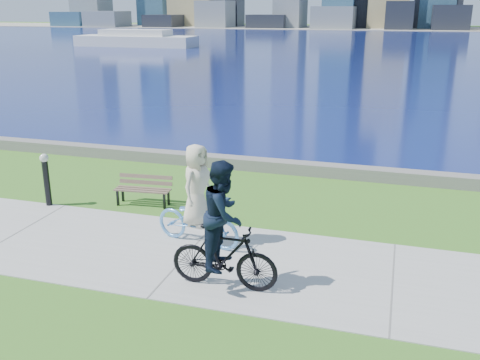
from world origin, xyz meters
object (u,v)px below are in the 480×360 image
object	(u,v)px
bollard_lamp	(46,176)
cyclist_man	(224,236)
park_bench	(144,187)
cyclist_woman	(197,208)

from	to	relation	value
bollard_lamp	cyclist_man	bearing A→B (deg)	-25.69
park_bench	bollard_lamp	xyz separation A→B (m)	(-2.25, -0.80, 0.33)
park_bench	cyclist_man	size ratio (longest dim) A/B	0.62
bollard_lamp	cyclist_woman	bearing A→B (deg)	-13.55
bollard_lamp	cyclist_woman	distance (m)	4.55
park_bench	cyclist_man	xyz separation A→B (m)	(3.29, -3.47, 0.55)
bollard_lamp	cyclist_woman	world-z (taller)	cyclist_woman
park_bench	bollard_lamp	distance (m)	2.41
cyclist_woman	cyclist_man	distance (m)	1.95
cyclist_man	cyclist_woman	bearing A→B (deg)	34.31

